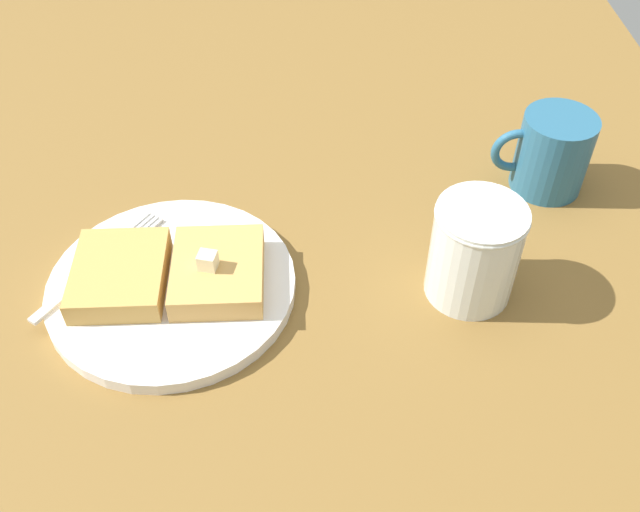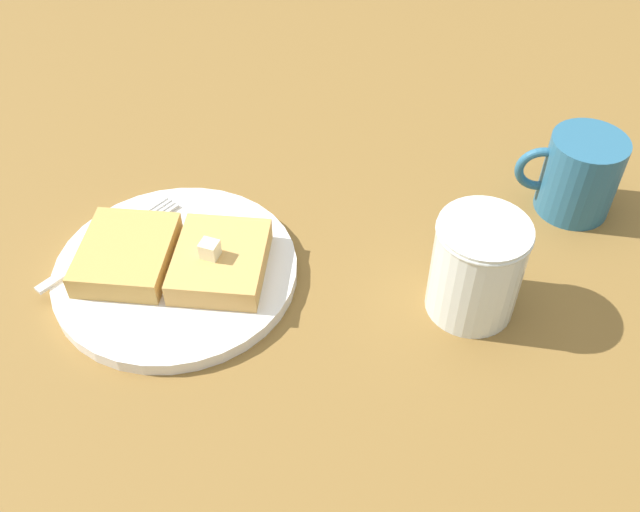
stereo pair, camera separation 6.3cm
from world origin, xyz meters
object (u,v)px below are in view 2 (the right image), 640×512
object	(u,v)px
coffee_mug	(578,175)
syrup_jar	(476,271)
plate	(176,270)
fork	(118,238)

from	to	relation	value
coffee_mug	syrup_jar	bearing A→B (deg)	53.06
plate	coffee_mug	bearing A→B (deg)	-160.23
plate	fork	world-z (taller)	fork
syrup_jar	coffee_mug	xyz separation A→B (cm)	(-10.92, -14.52, -0.15)
plate	syrup_jar	xyz separation A→B (cm)	(-27.15, 0.84, 3.65)
syrup_jar	coffee_mug	distance (cm)	18.17
plate	syrup_jar	distance (cm)	27.41
fork	syrup_jar	distance (cm)	33.83
fork	coffee_mug	xyz separation A→B (cm)	(-44.40, -10.68, 2.76)
syrup_jar	plate	bearing A→B (deg)	-1.78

